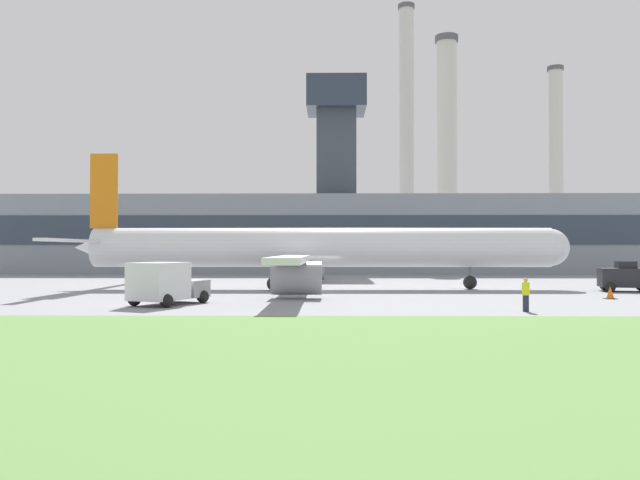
# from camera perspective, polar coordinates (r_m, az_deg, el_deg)

# --- Properties ---
(ground_plane) EXTENTS (400.00, 400.00, 0.00)m
(ground_plane) POSITION_cam_1_polar(r_m,az_deg,el_deg) (45.20, 0.28, -4.62)
(ground_plane) COLOR gray
(grass_strip) EXTENTS (240.00, 37.00, 0.06)m
(grass_strip) POSITION_cam_1_polar(r_m,az_deg,el_deg) (9.09, -2.04, -19.53)
(grass_strip) COLOR #5B8942
(grass_strip) RESTS_ON ground_plane
(terminal_building) EXTENTS (81.88, 14.77, 24.85)m
(terminal_building) POSITION_cam_1_polar(r_m,az_deg,el_deg) (80.53, 0.58, 0.83)
(terminal_building) COLOR gray
(terminal_building) RESTS_ON ground_plane
(smokestack_left) EXTENTS (2.85, 2.85, 44.94)m
(smokestack_left) POSITION_cam_1_polar(r_m,az_deg,el_deg) (108.86, 7.92, 9.52)
(smokestack_left) COLOR beige
(smokestack_left) RESTS_ON ground_plane
(smokestack_right) EXTENTS (4.13, 4.13, 41.37)m
(smokestack_right) POSITION_cam_1_polar(r_m,az_deg,el_deg) (115.08, 11.53, 8.08)
(smokestack_right) COLOR beige
(smokestack_right) RESTS_ON ground_plane
(smokestack_far) EXTENTS (2.74, 2.74, 34.64)m
(smokestack_far) POSITION_cam_1_polar(r_m,az_deg,el_deg) (115.63, 20.77, 6.37)
(smokestack_far) COLOR beige
(smokestack_far) RESTS_ON ground_plane
(airplane) EXTENTS (36.88, 34.86, 10.14)m
(airplane) POSITION_cam_1_polar(r_m,az_deg,el_deg) (46.42, -0.55, -0.87)
(airplane) COLOR silver
(airplane) RESTS_ON ground_plane
(pushback_tug) EXTENTS (3.80, 3.18, 2.13)m
(pushback_tug) POSITION_cam_1_polar(r_m,az_deg,el_deg) (48.78, 26.17, -3.11)
(pushback_tug) COLOR #232328
(pushback_tug) RESTS_ON ground_plane
(baggage_truck) EXTENTS (3.87, 4.94, 2.27)m
(baggage_truck) POSITION_cam_1_polar(r_m,az_deg,el_deg) (34.15, -13.95, -3.93)
(baggage_truck) COLOR gray
(baggage_truck) RESTS_ON ground_plane
(ground_crew_person) EXTENTS (0.50, 0.50, 1.61)m
(ground_crew_person) POSITION_cam_1_polar(r_m,az_deg,el_deg) (31.18, 18.30, -4.74)
(ground_crew_person) COLOR #23283D
(ground_crew_person) RESTS_ON ground_plane
(traffic_cone_near_nose) EXTENTS (0.66, 0.66, 0.74)m
(traffic_cone_near_nose) POSITION_cam_1_polar(r_m,az_deg,el_deg) (41.14, 25.00, -4.42)
(traffic_cone_near_nose) COLOR black
(traffic_cone_near_nose) RESTS_ON ground_plane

